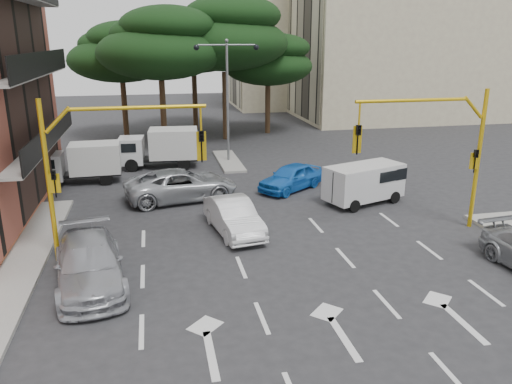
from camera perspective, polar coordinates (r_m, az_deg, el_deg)
The scene contains 19 objects.
ground at distance 18.73m, azimuth 4.38°, elevation -8.02°, with size 120.00×120.00×0.00m, color #28282B.
median_strip at distance 33.55m, azimuth -3.16°, elevation 3.57°, with size 1.40×6.00×0.15m, color gray.
apartment_beige_near at distance 54.26m, azimuth 16.24°, elevation 18.02°, with size 20.20×12.15×18.70m.
apartment_beige_far at distance 62.82m, azimuth 4.91°, elevation 17.49°, with size 16.20×12.15×16.70m.
pine_left_near at distance 38.22m, azimuth -10.87°, elevation 16.37°, with size 9.15×9.15×10.23m.
pine_center at distance 40.64m, azimuth -3.60°, elevation 17.63°, with size 9.98×9.98×11.16m.
pine_left_far at distance 42.27m, azimuth -15.16°, elevation 15.20°, with size 8.32×8.32×9.30m.
pine_right at distance 43.38m, azimuth 1.47°, elevation 14.88°, with size 7.49×7.49×8.37m.
pine_back at distance 45.37m, azimuth -7.14°, elevation 16.62°, with size 9.15×9.15×10.23m.
signal_mast_right at distance 22.02m, azimuth 20.49°, elevation 5.43°, with size 5.79×0.37×6.00m.
signal_mast_left at distance 18.80m, azimuth -17.53°, elevation 3.85°, with size 5.79×0.37×6.00m.
street_lamp_center at distance 32.71m, azimuth -3.31°, elevation 12.72°, with size 4.16×0.36×7.77m.
car_white_hatch at distance 21.21m, azimuth -2.59°, elevation -2.80°, with size 1.52×4.36×1.44m, color silver.
car_blue_compact at distance 27.24m, azimuth 4.02°, elevation 1.71°, with size 1.68×4.18×1.42m, color blue.
car_silver_wagon at distance 17.69m, azimuth -18.51°, elevation -7.75°, with size 2.15×5.30×1.54m, color #A4A6AC.
car_silver_cross_a at distance 25.75m, azimuth -8.53°, elevation 0.82°, with size 2.63×5.70×1.58m, color #ADB0B5.
van_white at distance 25.47m, azimuth 12.22°, elevation 0.92°, with size 1.80×3.99×1.99m, color silver, non-canonical shape.
box_truck_a at distance 30.09m, azimuth -19.43°, elevation 3.08°, with size 1.93×4.60×2.26m, color silver, non-canonical shape.
box_truck_b at distance 32.46m, azimuth -10.96°, elevation 4.92°, with size 2.11×5.03×2.48m, color silver, non-canonical shape.
Camera 1 is at (-4.83, -16.25, 7.96)m, focal length 35.00 mm.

